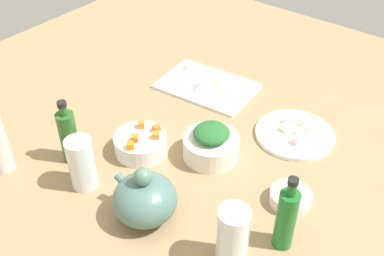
{
  "coord_description": "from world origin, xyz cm",
  "views": [
    {
      "loc": [
        -59.8,
        76.08,
        85.02
      ],
      "look_at": [
        0.0,
        0.0,
        8.0
      ],
      "focal_mm": 42.31,
      "sensor_mm": 36.0,
      "label": 1
    }
  ],
  "objects": [
    {
      "name": "carrot_cube_2",
      "position": [
        4.66,
        9.61,
        9.22
      ],
      "size": [
        2.49,
        2.49,
        1.8
      ],
      "primitive_type": "cube",
      "rotation": [
        0.0,
        0.0,
        2.15
      ],
      "color": "orange",
      "rests_on": "bowl_carrots"
    },
    {
      "name": "dumpling_0",
      "position": [
        11.14,
        -26.66,
        5.4
      ],
      "size": [
        5.56,
        5.54,
        2.81
      ],
      "primitive_type": "pyramid",
      "rotation": [
        0.0,
        0.0,
        2.51
      ],
      "color": "beige",
      "rests_on": "cutting_board"
    },
    {
      "name": "carrot_cube_3",
      "position": [
        7.01,
        16.77,
        9.22
      ],
      "size": [
        2.53,
        2.53,
        1.8
      ],
      "primitive_type": "cube",
      "rotation": [
        0.0,
        0.0,
        0.88
      ],
      "color": "orange",
      "rests_on": "bowl_carrots"
    },
    {
      "name": "dumpling_4",
      "position": [
        2.56,
        -30.56,
        5.06
      ],
      "size": [
        5.76,
        5.38,
        2.12
      ],
      "primitive_type": "pyramid",
      "rotation": [
        0.0,
        0.0,
        0.29
      ],
      "color": "beige",
      "rests_on": "cutting_board"
    },
    {
      "name": "bottle_2",
      "position": [
        -36.83,
        14.94,
        11.31
      ],
      "size": [
        4.41,
        4.41,
        19.78
      ],
      "color": "#1D6A26",
      "rests_on": "tabletop"
    },
    {
      "name": "carrot_cube_0",
      "position": [
        10.87,
        8.64,
        9.22
      ],
      "size": [
        2.55,
        2.55,
        1.8
      ],
      "primitive_type": "cube",
      "rotation": [
        0.0,
        0.0,
        2.37
      ],
      "color": "orange",
      "rests_on": "bowl_carrots"
    },
    {
      "name": "bowl_greens",
      "position": [
        -7.57,
        1.43,
        6.15
      ],
      "size": [
        15.0,
        15.0,
        6.31
      ],
      "primitive_type": "cylinder",
      "color": "white",
      "rests_on": "tabletop"
    },
    {
      "name": "tofu_cube_3",
      "position": [
        -20.78,
        -24.83,
        5.3
      ],
      "size": [
        2.41,
        2.41,
        2.2
      ],
      "primitive_type": "cube",
      "rotation": [
        0.0,
        0.0,
        0.1
      ],
      "color": "white",
      "rests_on": "plate_tofu"
    },
    {
      "name": "tofu_cube_4",
      "position": [
        -18.69,
        -19.21,
        5.3
      ],
      "size": [
        2.57,
        2.57,
        2.2
      ],
      "primitive_type": "cube",
      "rotation": [
        0.0,
        0.0,
        2.96
      ],
      "color": "white",
      "rests_on": "plate_tofu"
    },
    {
      "name": "drinking_glass_0",
      "position": [
        -30.42,
        25.33,
        10.49
      ],
      "size": [
        6.73,
        6.73,
        14.99
      ],
      "primitive_type": "cylinder",
      "color": "white",
      "rests_on": "tabletop"
    },
    {
      "name": "carrot_cube_1",
      "position": [
        8.16,
        13.92,
        9.22
      ],
      "size": [
        2.5,
        2.5,
        1.8
      ],
      "primitive_type": "cube",
      "rotation": [
        0.0,
        0.0,
        0.6
      ],
      "color": "orange",
      "rests_on": "bowl_carrots"
    },
    {
      "name": "dumpling_2",
      "position": [
        17.47,
        -25.86,
        5.1
      ],
      "size": [
        7.99,
        7.98,
        2.2
      ],
      "primitive_type": "pyramid",
      "rotation": [
        0.0,
        0.0,
        2.53
      ],
      "color": "beige",
      "rests_on": "cutting_board"
    },
    {
      "name": "bottle_0",
      "position": [
        20.85,
        25.04,
        10.85
      ],
      "size": [
        4.73,
        4.73,
        18.52
      ],
      "color": "#285E22",
      "rests_on": "tabletop"
    },
    {
      "name": "drinking_glass_1",
      "position": [
        10.81,
        29.51,
        10.11
      ],
      "size": [
        6.51,
        6.51,
        14.22
      ],
      "primitive_type": "cylinder",
      "color": "white",
      "rests_on": "tabletop"
    },
    {
      "name": "tabletop",
      "position": [
        0.0,
        0.0,
        1.5
      ],
      "size": [
        190.0,
        190.0,
        3.0
      ],
      "primitive_type": "cube",
      "color": "#9A7A54",
      "rests_on": "ground"
    },
    {
      "name": "plate_tofu",
      "position": [
        -21.31,
        -20.22,
        3.6
      ],
      "size": [
        22.37,
        22.37,
        1.2
      ],
      "primitive_type": "cylinder",
      "color": "white",
      "rests_on": "tabletop"
    },
    {
      "name": "tofu_cube_2",
      "position": [
        -22.79,
        -19.75,
        5.3
      ],
      "size": [
        3.02,
        3.02,
        2.2
      ],
      "primitive_type": "cube",
      "rotation": [
        0.0,
        0.0,
        2.12
      ],
      "color": "white",
      "rests_on": "plate_tofu"
    },
    {
      "name": "tofu_cube_0",
      "position": [
        -17.66,
        -22.92,
        5.3
      ],
      "size": [
        3.06,
        3.06,
        2.2
      ],
      "primitive_type": "cube",
      "rotation": [
        0.0,
        0.0,
        0.61
      ],
      "color": "white",
      "rests_on": "plate_tofu"
    },
    {
      "name": "cutting_board",
      "position": [
        13.24,
        -24.87,
        3.5
      ],
      "size": [
        32.08,
        23.25,
        1.0
      ],
      "primitive_type": "cube",
      "rotation": [
        0.0,
        0.0,
        0.09
      ],
      "color": "white",
      "rests_on": "tabletop"
    },
    {
      "name": "dumpling_3",
      "position": [
        12.83,
        -20.77,
        5.51
      ],
      "size": [
        6.84,
        6.28,
        3.01
      ],
      "primitive_type": "pyramid",
      "rotation": [
        0.0,
        0.0,
        6.06
      ],
      "color": "beige",
      "rests_on": "cutting_board"
    },
    {
      "name": "chopped_greens_mound",
      "position": [
        -7.57,
        1.43,
        11.06
      ],
      "size": [
        10.3,
        10.5,
        3.5
      ],
      "primitive_type": "ellipsoid",
      "rotation": [
        0.0,
        0.0,
        1.65
      ],
      "color": "#25632B",
      "rests_on": "bowl_greens"
    },
    {
      "name": "dumpling_5",
      "position": [
        23.94,
        -28.87,
        5.18
      ],
      "size": [
        4.64,
        5.21,
        2.35
      ],
      "primitive_type": "pyramid",
      "rotation": [
        0.0,
        0.0,
        1.64
      ],
      "color": "beige",
      "rests_on": "cutting_board"
    },
    {
      "name": "carrot_cube_4",
      "position": [
        6.5,
        7.25,
        9.22
      ],
      "size": [
        2.12,
        2.12,
        1.8
      ],
      "primitive_type": "cube",
      "rotation": [
        0.0,
        0.0,
        1.37
      ],
      "color": "orange",
      "rests_on": "bowl_carrots"
    },
    {
      "name": "teapot",
      "position": [
        -8.05,
        27.57,
        8.76
      ],
      "size": [
        16.44,
        14.86,
        14.83
      ],
      "color": "#4B6F68",
      "rests_on": "tabletop"
    },
    {
      "name": "bowl_carrots",
      "position": [
        8.52,
        11.69,
        5.66
      ],
      "size": [
        14.25,
        14.25,
        5.32
      ],
      "primitive_type": "cylinder",
      "color": "white",
      "rests_on": "tabletop"
    },
    {
      "name": "tofu_cube_5",
      "position": [
        -23.94,
        -16.26,
        5.3
      ],
      "size": [
        2.69,
        2.69,
        2.2
      ],
      "primitive_type": "cube",
      "rotation": [
        0.0,
        0.0,
        2.88
      ],
      "color": "white",
      "rests_on": "plate_tofu"
    },
    {
      "name": "tofu_cube_1",
      "position": [
        -24.13,
        -23.71,
        5.3
      ],
      "size": [
        2.95,
        2.95,
        2.2
      ],
      "primitive_type": "cube",
      "rotation": [
        0.0,
        0.0,
        0.46
      ],
      "color": "white",
      "rests_on": "plate_tofu"
    },
    {
      "name": "dumpling_1",
      "position": [
        5.33,
        -23.72,
        5.12
      ],
      "size": [
        6.02,
        6.48,
        2.25
      ],
      "primitive_type": "pyramid",
      "rotation": [
        0.0,
        0.0,
        1.91
      ],
      "color": "beige",
      "rests_on": "cutting_board"
    },
    {
      "name": "bowl_small_side",
      "position": [
        -32.45,
        3.14,
        4.59
      ],
      "size": [
        9.99,
        9.99,
        3.19
      ],
      "primitive_type": "cylinder",
      "color": "white",
      "rests_on": "tabletop"
    }
  ]
}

